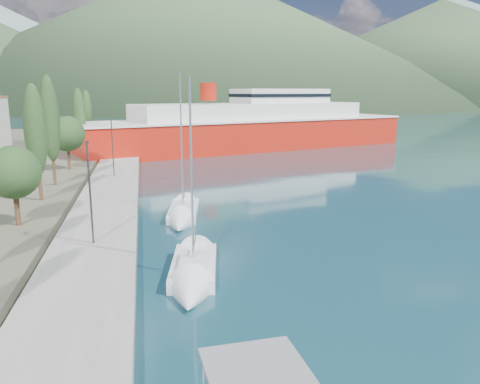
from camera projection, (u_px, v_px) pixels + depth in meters
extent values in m
plane|color=#153C47|center=(163.00, 127.00, 131.54)|extent=(1400.00, 1400.00, 0.00)
cube|color=gray|center=(108.00, 203.00, 39.69)|extent=(5.00, 88.00, 0.80)
cone|color=gray|center=(200.00, 34.00, 664.56)|extent=(760.00, 760.00, 180.00)
cone|color=gray|center=(446.00, 48.00, 659.91)|extent=(640.00, 640.00, 140.00)
cone|color=#3A5333|center=(193.00, 34.00, 395.43)|extent=(480.00, 480.00, 115.00)
cone|color=#3A5333|center=(439.00, 52.00, 422.73)|extent=(420.00, 420.00, 90.00)
cylinder|color=#47301E|center=(17.00, 209.00, 31.85)|extent=(0.36, 0.36, 2.25)
sphere|color=#25411E|center=(13.00, 172.00, 31.32)|extent=(3.59, 3.59, 3.59)
cylinder|color=#47301E|center=(41.00, 188.00, 39.27)|extent=(0.30, 0.30, 2.13)
ellipsoid|color=#25411E|center=(35.00, 130.00, 38.25)|extent=(1.80, 1.80, 7.55)
cylinder|color=#47301E|center=(54.00, 173.00, 45.62)|extent=(0.30, 0.30, 2.32)
ellipsoid|color=#25411E|center=(50.00, 119.00, 44.51)|extent=(1.80, 1.80, 8.22)
cylinder|color=#47301E|center=(69.00, 159.00, 54.83)|extent=(0.36, 0.36, 2.56)
sphere|color=#25411E|center=(67.00, 134.00, 54.21)|extent=(4.10, 4.10, 4.10)
cylinder|color=#47301E|center=(81.00, 149.00, 66.25)|extent=(0.30, 0.30, 2.10)
ellipsoid|color=#25411E|center=(79.00, 115.00, 65.25)|extent=(1.80, 1.80, 7.44)
cylinder|color=#47301E|center=(89.00, 142.00, 76.01)|extent=(0.30, 0.30, 2.04)
ellipsoid|color=#25411E|center=(87.00, 113.00, 75.03)|extent=(1.80, 1.80, 7.23)
cylinder|color=#2D2D33|center=(90.00, 194.00, 27.35)|extent=(0.12, 0.12, 6.00)
cube|color=#2D2D33|center=(87.00, 142.00, 26.96)|extent=(0.15, 0.50, 0.12)
cylinder|color=#2D2D33|center=(113.00, 148.00, 49.29)|extent=(0.12, 0.12, 6.00)
cube|color=#2D2D33|center=(111.00, 120.00, 48.90)|extent=(0.15, 0.50, 0.12)
cube|color=slate|center=(259.00, 375.00, 11.52)|extent=(2.70, 3.15, 0.11)
cube|color=silver|center=(194.00, 268.00, 25.41)|extent=(3.26, 6.05, 0.92)
cube|color=silver|center=(193.00, 260.00, 24.91)|extent=(1.77, 2.50, 0.36)
cylinder|color=silver|center=(192.00, 174.00, 23.92)|extent=(0.12, 0.12, 9.70)
cone|color=silver|center=(190.00, 298.00, 21.82)|extent=(2.76, 3.03, 2.35)
cube|color=silver|center=(184.00, 212.00, 37.45)|extent=(3.13, 6.32, 0.85)
cube|color=silver|center=(183.00, 206.00, 36.93)|extent=(1.68, 2.60, 0.33)
cylinder|color=silver|center=(182.00, 142.00, 35.87)|extent=(0.12, 0.12, 10.43)
cone|color=silver|center=(180.00, 225.00, 33.67)|extent=(2.61, 3.13, 2.18)
cube|color=#B11B0D|center=(251.00, 136.00, 80.53)|extent=(59.15, 29.84, 5.63)
cube|color=silver|center=(251.00, 119.00, 79.94)|extent=(59.65, 30.32, 0.30)
cube|color=silver|center=(251.00, 112.00, 79.69)|extent=(41.34, 22.20, 3.02)
cube|color=silver|center=(280.00, 96.00, 82.08)|extent=(17.85, 12.25, 2.41)
cylinder|color=#B11B0D|center=(208.00, 92.00, 75.02)|extent=(2.61, 2.61, 2.82)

